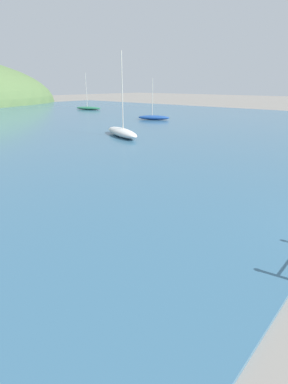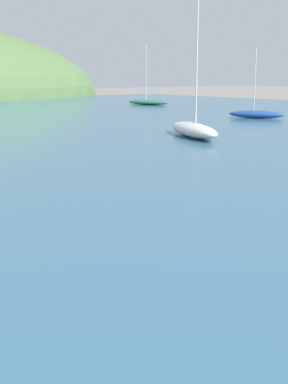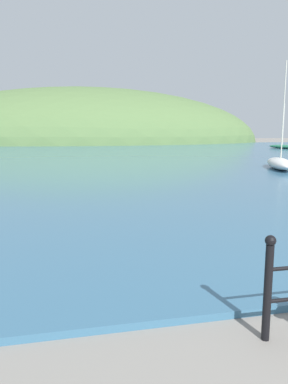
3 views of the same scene
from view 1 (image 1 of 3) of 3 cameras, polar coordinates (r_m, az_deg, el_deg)
boat_mid_harbor at (r=49.38m, az=-10.53°, el=15.46°), size 2.38×4.68×5.41m
boat_green_fishing at (r=34.78m, az=1.87°, el=14.03°), size 2.60×3.68×4.42m
boat_blue_hull at (r=23.54m, az=-4.22°, el=11.32°), size 2.98×5.00×6.03m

